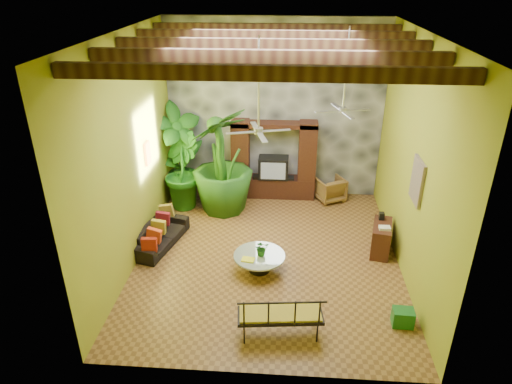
# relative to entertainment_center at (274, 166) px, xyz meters

# --- Properties ---
(ground) EXTENTS (7.00, 7.00, 0.00)m
(ground) POSITION_rel_entertainment_center_xyz_m (0.00, -3.14, -0.97)
(ground) COLOR brown
(ground) RESTS_ON ground
(ceiling) EXTENTS (6.00, 7.00, 0.02)m
(ceiling) POSITION_rel_entertainment_center_xyz_m (0.00, -3.14, 4.03)
(ceiling) COLOR silver
(ceiling) RESTS_ON back_wall
(back_wall) EXTENTS (6.00, 0.02, 5.00)m
(back_wall) POSITION_rel_entertainment_center_xyz_m (0.00, 0.36, 1.53)
(back_wall) COLOR #A09C24
(back_wall) RESTS_ON ground
(left_wall) EXTENTS (0.02, 7.00, 5.00)m
(left_wall) POSITION_rel_entertainment_center_xyz_m (-3.00, -3.14, 1.53)
(left_wall) COLOR #A09C24
(left_wall) RESTS_ON ground
(right_wall) EXTENTS (0.02, 7.00, 5.00)m
(right_wall) POSITION_rel_entertainment_center_xyz_m (3.00, -3.14, 1.53)
(right_wall) COLOR #A09C24
(right_wall) RESTS_ON ground
(stone_accent_wall) EXTENTS (5.98, 0.10, 4.98)m
(stone_accent_wall) POSITION_rel_entertainment_center_xyz_m (0.00, 0.30, 1.53)
(stone_accent_wall) COLOR #3A3C42
(stone_accent_wall) RESTS_ON ground
(ceiling_beams) EXTENTS (5.95, 5.36, 0.22)m
(ceiling_beams) POSITION_rel_entertainment_center_xyz_m (0.00, -3.14, 3.81)
(ceiling_beams) COLOR #3A2512
(ceiling_beams) RESTS_ON ceiling
(entertainment_center) EXTENTS (2.40, 0.55, 2.30)m
(entertainment_center) POSITION_rel_entertainment_center_xyz_m (0.00, 0.00, 0.00)
(entertainment_center) COLOR #34150E
(entertainment_center) RESTS_ON ground
(ceiling_fan_front) EXTENTS (1.28, 1.28, 1.86)m
(ceiling_fan_front) POSITION_rel_entertainment_center_xyz_m (-0.20, -3.54, 2.44)
(ceiling_fan_front) COLOR #ABAAAF
(ceiling_fan_front) RESTS_ON ceiling
(ceiling_fan_back) EXTENTS (1.28, 1.28, 1.86)m
(ceiling_fan_back) POSITION_rel_entertainment_center_xyz_m (1.60, -1.94, 2.44)
(ceiling_fan_back) COLOR #ABAAAF
(ceiling_fan_back) RESTS_ON ceiling
(wall_art_mask) EXTENTS (0.06, 0.32, 0.55)m
(wall_art_mask) POSITION_rel_entertainment_center_xyz_m (-2.96, -2.14, 1.13)
(wall_art_mask) COLOR gold
(wall_art_mask) RESTS_ON left_wall
(wall_art_painting) EXTENTS (0.06, 0.70, 0.90)m
(wall_art_painting) POSITION_rel_entertainment_center_xyz_m (2.96, -3.74, 1.33)
(wall_art_painting) COLOR #244A87
(wall_art_painting) RESTS_ON right_wall
(sofa) EXTENTS (1.15, 1.95, 0.53)m
(sofa) POSITION_rel_entertainment_center_xyz_m (-2.65, -2.85, -0.70)
(sofa) COLOR black
(sofa) RESTS_ON ground
(wicker_armchair) EXTENTS (1.00, 1.01, 0.69)m
(wicker_armchair) POSITION_rel_entertainment_center_xyz_m (1.64, -0.13, -0.62)
(wicker_armchair) COLOR #985E37
(wicker_armchair) RESTS_ON ground
(tall_plant_a) EXTENTS (1.80, 1.70, 2.83)m
(tall_plant_a) POSITION_rel_entertainment_center_xyz_m (-2.64, -0.39, 0.45)
(tall_plant_a) COLOR #1E5D18
(tall_plant_a) RESTS_ON ground
(tall_plant_b) EXTENTS (1.38, 1.48, 2.14)m
(tall_plant_b) POSITION_rel_entertainment_center_xyz_m (-2.53, -0.77, 0.10)
(tall_plant_b) COLOR #1A5A17
(tall_plant_b) RESTS_ON ground
(tall_plant_c) EXTENTS (2.22, 2.22, 2.89)m
(tall_plant_c) POSITION_rel_entertainment_center_xyz_m (-1.34, -0.94, 0.48)
(tall_plant_c) COLOR #225616
(tall_plant_c) RESTS_ON ground
(coffee_table) EXTENTS (1.14, 1.14, 0.40)m
(coffee_table) POSITION_rel_entertainment_center_xyz_m (-0.16, -3.73, -0.71)
(coffee_table) COLOR black
(coffee_table) RESTS_ON ground
(centerpiece_plant) EXTENTS (0.37, 0.34, 0.34)m
(centerpiece_plant) POSITION_rel_entertainment_center_xyz_m (-0.11, -3.73, -0.39)
(centerpiece_plant) COLOR #1D5717
(centerpiece_plant) RESTS_ON coffee_table
(yellow_tray) EXTENTS (0.30, 0.24, 0.03)m
(yellow_tray) POSITION_rel_entertainment_center_xyz_m (-0.39, -3.95, -0.55)
(yellow_tray) COLOR yellow
(yellow_tray) RESTS_ON coffee_table
(iron_bench) EXTENTS (1.58, 0.71, 0.57)m
(iron_bench) POSITION_rel_entertainment_center_xyz_m (0.34, -5.78, -0.43)
(iron_bench) COLOR black
(iron_bench) RESTS_ON ground
(side_console) EXTENTS (0.60, 0.98, 0.73)m
(side_console) POSITION_rel_entertainment_center_xyz_m (2.65, -2.78, -0.60)
(side_console) COLOR #342010
(side_console) RESTS_ON ground
(green_bin) EXTENTS (0.40, 0.31, 0.34)m
(green_bin) POSITION_rel_entertainment_center_xyz_m (2.65, -5.28, -0.79)
(green_bin) COLOR #1E732A
(green_bin) RESTS_ON ground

